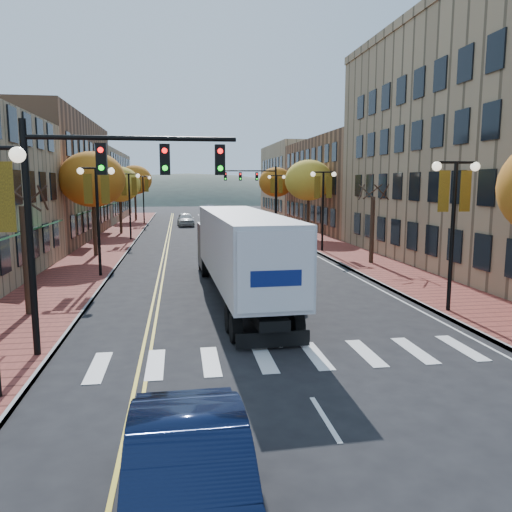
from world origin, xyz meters
name	(u,v)px	position (x,y,z in m)	size (l,w,h in m)	color
ground	(303,384)	(0.00, 0.00, 0.00)	(200.00, 200.00, 0.00)	black
sidewalk_left	(112,242)	(-9.00, 32.50, 0.07)	(4.00, 85.00, 0.15)	brown
sidewalk_right	(312,239)	(9.00, 32.50, 0.07)	(4.00, 85.00, 0.15)	brown
building_left_mid	(23,180)	(-17.00, 36.00, 5.50)	(12.00, 24.00, 11.00)	brown
building_left_far	(78,186)	(-17.00, 61.00, 4.75)	(12.00, 26.00, 9.50)	#9E8966
building_right_mid	(372,185)	(18.50, 42.00, 5.00)	(15.00, 24.00, 10.00)	brown
building_right_far	(319,181)	(18.50, 64.00, 5.50)	(15.00, 20.00, 11.00)	#9E8966
tree_left_a	(26,261)	(-9.00, 8.00, 2.25)	(0.28, 0.28, 4.20)	#382619
tree_left_b	(92,180)	(-9.00, 24.00, 5.45)	(4.48, 4.48, 7.21)	#382619
tree_left_c	(119,184)	(-9.00, 40.00, 5.05)	(4.16, 4.16, 6.69)	#382619
tree_left_d	(135,180)	(-9.00, 58.00, 5.60)	(4.61, 4.61, 7.42)	#382619
tree_right_b	(372,230)	(9.00, 18.00, 2.25)	(0.28, 0.28, 4.20)	#382619
tree_right_c	(309,180)	(9.00, 34.00, 5.45)	(4.48, 4.48, 7.21)	#382619
tree_right_d	(276,182)	(9.00, 50.00, 5.29)	(4.35, 4.35, 7.00)	#382619
lamp_left_b	(97,200)	(-7.50, 16.00, 4.29)	(1.96, 0.36, 6.05)	black
lamp_left_c	(129,193)	(-7.50, 34.00, 4.29)	(1.96, 0.36, 6.05)	black
lamp_left_d	(143,190)	(-7.50, 52.00, 4.29)	(1.96, 0.36, 6.05)	black
lamp_right_a	(454,207)	(7.50, 6.00, 4.29)	(1.96, 0.36, 6.05)	black
lamp_right_b	(323,195)	(7.50, 24.00, 4.29)	(1.96, 0.36, 6.05)	black
lamp_right_c	(277,191)	(7.50, 42.00, 4.29)	(1.96, 0.36, 6.05)	black
traffic_mast_near	(97,193)	(-5.48, 3.00, 4.92)	(6.10, 0.35, 7.00)	black
traffic_mast_far	(258,186)	(5.48, 42.00, 4.92)	(6.10, 0.34, 7.00)	black
semi_truck	(238,248)	(-0.54, 10.10, 2.31)	(3.06, 15.91, 3.96)	black
navy_sedan	(189,485)	(-3.06, -5.36, 0.86)	(1.82, 5.23, 1.72)	black
black_suv	(273,291)	(0.84, 8.68, 0.59)	(1.96, 4.24, 1.18)	black
car_far_white	(186,219)	(-2.37, 49.12, 0.82)	(1.93, 4.80, 1.64)	silver
car_far_silver	(209,216)	(1.08, 58.46, 0.59)	(1.66, 4.09, 1.19)	#AEAFB6
car_far_oncoming	(209,210)	(1.78, 71.17, 0.79)	(1.66, 4.77, 1.57)	#999AA0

